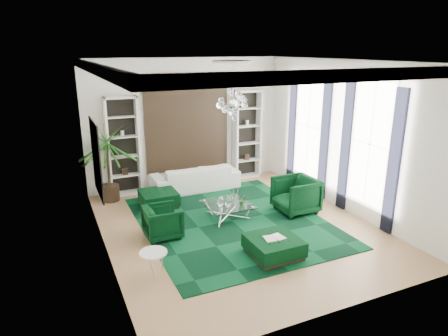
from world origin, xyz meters
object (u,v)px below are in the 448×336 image
coffee_table (228,211)px  ottoman_front (274,247)px  armchair_right (296,195)px  armchair_left (163,222)px  sofa (195,177)px  ottoman_side (159,199)px  side_table (154,265)px  palm (107,154)px

coffee_table → ottoman_front: bearing=-88.6°
armchair_right → coffee_table: bearing=-101.3°
armchair_left → coffee_table: (1.75, 0.35, -0.17)m
coffee_table → ottoman_front: (0.05, -2.10, 0.01)m
coffee_table → sofa: bearing=90.0°
coffee_table → ottoman_side: size_ratio=1.19×
armchair_left → armchair_right: (3.50, 0.00, 0.09)m
sofa → side_table: 4.77m
palm → armchair_right: bearing=-33.2°
sofa → ottoman_front: size_ratio=2.60×
ottoman_front → palm: 5.27m
sofa → coffee_table: size_ratio=2.33×
sofa → coffee_table: bearing=90.0°
armchair_right → ottoman_front: size_ratio=1.01×
armchair_right → palm: 5.10m
armchair_left → armchair_right: size_ratio=0.80×
coffee_table → side_table: 2.99m
palm → side_table: bearing=-88.7°
armchair_right → palm: (-4.20, 2.75, 0.88)m
ottoman_side → sofa: bearing=32.2°
coffee_table → armchair_left: bearing=-168.7°
ottoman_side → palm: (-1.10, 0.95, 1.13)m
armchair_left → palm: size_ratio=0.30×
ottoman_front → palm: size_ratio=0.37×
armchair_right → sofa: bearing=-146.6°
ottoman_side → side_table: 3.45m
sofa → ottoman_front: sofa is taller
armchair_right → coffee_table: 1.80m
armchair_left → ottoman_side: bearing=-12.5°
coffee_table → side_table: bearing=-141.8°
armchair_left → side_table: (-0.60, -1.50, -0.12)m
armchair_right → coffee_table: size_ratio=0.91×
armchair_right → ottoman_side: armchair_right is taller
sofa → armchair_right: 3.18m
side_table → palm: (-0.10, 4.25, 1.09)m
coffee_table → ottoman_side: 1.98m
armchair_left → side_table: bearing=158.2°
sofa → coffee_table: (0.00, -2.30, -0.18)m
sofa → palm: palm is taller
armchair_right → ottoman_front: 2.45m
armchair_left → side_table: armchair_left is taller
armchair_left → ottoman_front: armchair_left is taller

